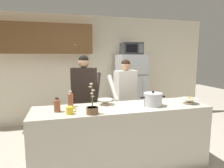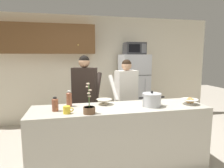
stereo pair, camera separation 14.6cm
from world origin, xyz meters
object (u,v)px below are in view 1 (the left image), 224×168
cooking_pot (153,99)px  coffee_mug (70,110)px  bottle_near_edge (57,105)px  bottle_mid_counter (70,99)px  bread_bowl (189,100)px  empty_bowl (105,101)px  person_by_sink (125,92)px  microwave (131,49)px  person_near_pot (84,91)px  refrigerator (131,89)px  potted_orchid (92,109)px

cooking_pot → coffee_mug: 1.19m
bottle_near_edge → bottle_mid_counter: bottle_mid_counter is taller
bread_bowl → empty_bowl: size_ratio=1.08×
person_by_sink → bottle_mid_counter: size_ratio=6.91×
cooking_pot → bottle_near_edge: (-1.33, 0.04, -0.00)m
microwave → bread_bowl: 2.10m
microwave → person_near_pot: bearing=-140.9°
cooking_pot → bottle_mid_counter: bottle_mid_counter is taller
refrigerator → bottle_mid_counter: refrigerator is taller
microwave → potted_orchid: 2.57m
coffee_mug → cooking_pot: bearing=5.2°
refrigerator → person_by_sink: (-0.49, -1.02, 0.14)m
microwave → person_near_pot: (-1.26, -1.02, -0.78)m
person_by_sink → potted_orchid: 1.33m
microwave → cooking_pot: microwave is taller
person_near_pot → person_by_sink: bearing=1.6°
cooking_pot → potted_orchid: potted_orchid is taller
refrigerator → potted_orchid: 2.46m
bottle_near_edge → empty_bowl: bearing=16.8°
person_by_sink → cooking_pot: bearing=-82.5°
bottle_mid_counter → person_by_sink: bearing=31.7°
person_near_pot → bottle_mid_counter: size_ratio=7.23×
refrigerator → microwave: 0.98m
empty_bowl → bottle_mid_counter: size_ratio=1.01×
person_near_pot → bottle_near_edge: (-0.45, -0.83, -0.02)m
person_near_pot → empty_bowl: 0.67m
person_near_pot → potted_orchid: bearing=-91.7°
coffee_mug → potted_orchid: (0.27, -0.06, 0.02)m
cooking_pot → coffee_mug: cooking_pot is taller
person_near_pot → bread_bowl: bearing=-31.2°
refrigerator → coffee_mug: refrigerator is taller
refrigerator → person_by_sink: bearing=-115.7°
bread_bowl → empty_bowl: bread_bowl is taller
person_near_pot → bread_bowl: size_ratio=6.61×
microwave → bottle_mid_counter: size_ratio=2.11×
bread_bowl → bottle_mid_counter: (-1.75, 0.27, 0.06)m
empty_bowl → bottle_mid_counter: 0.51m
person_by_sink → bread_bowl: size_ratio=6.32×
person_by_sink → bottle_near_edge: 1.49m
bread_bowl → bottle_near_edge: bearing=178.2°
bottle_near_edge → microwave: bearing=47.3°
potted_orchid → refrigerator: bearing=58.3°
person_by_sink → cooking_pot: size_ratio=4.11×
potted_orchid → bottle_near_edge: bearing=153.4°
bottle_near_edge → bottle_mid_counter: 0.28m
microwave → empty_bowl: microwave is taller
refrigerator → empty_bowl: bearing=-121.5°
coffee_mug → empty_bowl: coffee_mug is taller
microwave → coffee_mug: size_ratio=3.66×
empty_bowl → bottle_mid_counter: bottle_mid_counter is taller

